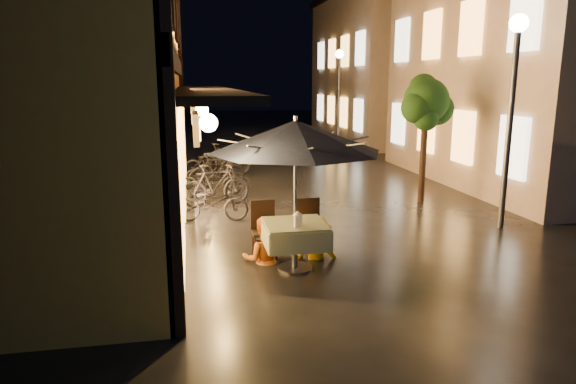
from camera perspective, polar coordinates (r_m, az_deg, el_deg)
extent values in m
plane|color=black|center=(8.44, 12.65, -8.72)|extent=(90.00, 90.00, 0.00)
cube|color=gold|center=(11.49, -24.19, 13.83)|extent=(4.50, 11.00, 7.00)
cube|color=black|center=(11.21, -12.37, 13.64)|extent=(0.12, 11.00, 0.35)
cube|color=black|center=(11.21, -9.27, 10.95)|extent=(1.20, 10.50, 0.12)
cube|color=#FFB04C|center=(12.80, -12.35, 19.28)|extent=(0.10, 0.90, 1.50)
cube|color=#FFB04C|center=(15.29, -12.14, 18.11)|extent=(0.10, 0.90, 1.50)
cube|color=#FFB04C|center=(7.87, -12.07, 0.40)|extent=(0.10, 2.20, 2.40)
cube|color=#FFB04C|center=(11.31, -11.78, 3.99)|extent=(0.10, 2.20, 2.40)
cube|color=#FFB04C|center=(14.79, -11.62, 5.90)|extent=(0.10, 2.20, 2.40)
cube|color=#C3AE9A|center=(17.41, 27.89, 11.79)|extent=(7.00, 9.00, 6.50)
cube|color=#FFB04C|center=(12.73, 23.72, 4.57)|extent=(0.10, 1.00, 1.40)
cube|color=#FFB04C|center=(12.71, 24.85, 17.16)|extent=(0.10, 1.00, 1.40)
cube|color=#FFB04C|center=(14.58, 18.87, 5.81)|extent=(0.10, 1.00, 1.40)
cube|color=#FFB04C|center=(14.57, 19.66, 16.80)|extent=(0.10, 1.00, 1.40)
cube|color=#FFB04C|center=(16.52, 15.11, 6.73)|extent=(0.10, 1.00, 1.40)
cube|color=#FFB04C|center=(16.51, 15.68, 16.44)|extent=(0.10, 1.00, 1.40)
cube|color=#FFB04C|center=(18.52, 12.15, 7.44)|extent=(0.10, 1.00, 1.40)
cube|color=#FFB04C|center=(18.51, 12.55, 16.10)|extent=(0.10, 1.00, 1.40)
cube|color=#C3AE9A|center=(27.40, 12.57, 13.10)|extent=(7.00, 10.00, 7.00)
cube|color=#FFB04C|center=(22.63, 7.80, 8.43)|extent=(0.10, 1.00, 1.40)
cube|color=#FFB04C|center=(22.61, 8.01, 15.53)|extent=(0.10, 1.00, 1.40)
cube|color=#FFB04C|center=(24.72, 6.16, 8.79)|extent=(0.10, 1.00, 1.40)
cube|color=#FFB04C|center=(24.71, 6.32, 15.29)|extent=(0.10, 1.00, 1.40)
cube|color=#FFB04C|center=(26.83, 4.78, 9.09)|extent=(0.10, 1.00, 1.40)
cube|color=#FFB04C|center=(26.82, 4.89, 15.07)|extent=(0.10, 1.00, 1.40)
cube|color=#FFB04C|center=(28.95, 3.60, 9.34)|extent=(0.10, 1.00, 1.40)
cube|color=#FFB04C|center=(28.94, 3.68, 14.89)|extent=(0.10, 1.00, 1.40)
cylinder|color=black|center=(13.13, 14.77, 3.64)|extent=(0.16, 0.16, 2.20)
sphere|color=black|center=(13.00, 15.11, 9.75)|extent=(1.10, 1.10, 1.10)
sphere|color=black|center=(13.25, 16.25, 8.86)|extent=(0.80, 0.80, 0.80)
sphere|color=black|center=(12.74, 14.13, 9.08)|extent=(0.76, 0.76, 0.76)
sphere|color=black|center=(13.28, 14.81, 11.11)|extent=(0.70, 0.70, 0.70)
sphere|color=black|center=(12.75, 15.09, 7.91)|extent=(0.60, 0.60, 0.60)
cylinder|color=#59595E|center=(11.16, 23.35, 6.24)|extent=(0.12, 0.12, 4.00)
sphere|color=beige|center=(11.17, 24.28, 16.74)|extent=(0.36, 0.36, 0.36)
cylinder|color=#59595E|center=(22.12, 5.63, 9.70)|extent=(0.12, 0.12, 4.00)
sphere|color=beige|center=(22.13, 5.75, 15.01)|extent=(0.36, 0.36, 0.36)
cylinder|color=#59595E|center=(8.25, 0.79, -6.24)|extent=(0.10, 0.10, 0.72)
cylinder|color=#59595E|center=(8.37, 0.78, -8.45)|extent=(0.56, 0.56, 0.04)
cube|color=#244E25|center=(8.14, 0.80, -3.64)|extent=(0.95, 0.95, 0.06)
cube|color=#244E25|center=(8.29, 4.02, -4.56)|extent=(0.04, 0.95, 0.33)
cube|color=#244E25|center=(8.11, -2.51, -4.93)|extent=(0.04, 0.95, 0.33)
cube|color=#244E25|center=(8.63, 0.16, -3.84)|extent=(0.95, 0.04, 0.33)
cube|color=#244E25|center=(7.74, 1.50, -5.76)|extent=(0.95, 0.04, 0.33)
cylinder|color=#59595E|center=(8.04, 0.80, -0.90)|extent=(0.05, 0.05, 2.30)
cone|color=black|center=(7.87, 0.83, 6.21)|extent=(2.71, 2.71, 0.49)
cylinder|color=#59595E|center=(7.85, 0.83, 8.03)|extent=(0.06, 0.06, 0.12)
cube|color=black|center=(8.77, -2.64, -4.51)|extent=(0.42, 0.42, 0.05)
cube|color=black|center=(8.88, -2.83, -2.62)|extent=(0.42, 0.04, 0.55)
cylinder|color=black|center=(8.65, -3.64, -6.40)|extent=(0.04, 0.04, 0.43)
cylinder|color=black|center=(8.70, -1.27, -6.27)|extent=(0.04, 0.04, 0.43)
cylinder|color=black|center=(8.99, -3.93, -5.67)|extent=(0.04, 0.04, 0.43)
cylinder|color=black|center=(9.04, -1.65, -5.55)|extent=(0.04, 0.04, 0.43)
cube|color=black|center=(8.91, 2.47, -4.23)|extent=(0.42, 0.42, 0.05)
cube|color=black|center=(9.02, 2.21, -2.37)|extent=(0.42, 0.04, 0.55)
cylinder|color=black|center=(8.78, 1.58, -6.09)|extent=(0.04, 0.04, 0.43)
cylinder|color=black|center=(8.86, 3.87, -5.94)|extent=(0.04, 0.04, 0.43)
cylinder|color=black|center=(9.11, 1.09, -5.39)|extent=(0.04, 0.04, 0.43)
cylinder|color=black|center=(9.19, 3.30, -5.26)|extent=(0.04, 0.04, 0.43)
cube|color=white|center=(7.90, 1.11, -3.22)|extent=(0.11, 0.11, 0.18)
cube|color=#FFD88C|center=(7.91, 1.11, -3.29)|extent=(0.07, 0.07, 0.12)
cone|color=white|center=(7.87, 1.11, -2.34)|extent=(0.16, 0.16, 0.07)
imported|color=#C0651D|center=(8.55, -2.82, -2.96)|extent=(0.77, 0.63, 1.47)
imported|color=#FFAE00|center=(8.72, 3.16, -2.85)|extent=(0.99, 0.66, 1.42)
imported|color=black|center=(11.15, -8.44, -1.19)|extent=(1.62, 0.78, 0.82)
imported|color=black|center=(12.48, -8.07, 0.76)|extent=(1.77, 0.83, 1.02)
imported|color=black|center=(13.28, -8.64, 1.19)|extent=(1.75, 0.65, 0.91)
imported|color=black|center=(14.39, -7.89, 2.34)|extent=(1.79, 1.14, 1.05)
imported|color=black|center=(14.96, -8.61, 2.26)|extent=(1.65, 1.03, 0.82)
imported|color=black|center=(16.59, -7.16, 3.63)|extent=(1.77, 0.86, 1.02)
imported|color=black|center=(16.63, -8.83, 3.31)|extent=(1.72, 1.08, 0.85)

